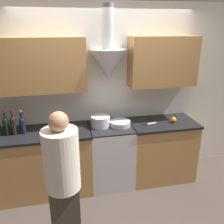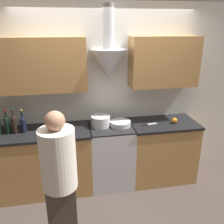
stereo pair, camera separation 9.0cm
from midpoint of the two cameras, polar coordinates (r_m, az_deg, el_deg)
ground_plane at (r=3.59m, az=1.46°, el=-19.35°), size 12.00×12.00×0.00m
wall_back at (r=3.45m, az=-1.75°, el=6.46°), size 8.40×0.52×2.60m
counter_left at (r=3.57m, az=-16.49°, el=-11.38°), size 1.48×0.62×0.93m
counter_right at (r=3.80m, az=12.41°, el=-8.94°), size 0.99×0.62×0.93m
stove_range at (r=3.59m, az=0.43°, el=-10.21°), size 0.62×0.60×0.93m
wine_bottle_3 at (r=3.38m, az=-23.24°, el=-2.66°), size 0.08×0.08×0.34m
wine_bottle_4 at (r=3.35m, az=-21.77°, el=-2.54°), size 0.07×0.07×0.35m
wine_bottle_5 at (r=3.34m, az=-19.90°, el=-2.60°), size 0.08×0.08×0.33m
stock_pot at (r=3.36m, az=-1.96°, el=-2.20°), size 0.27×0.27×0.15m
mixing_bowl at (r=3.38m, az=2.80°, el=-2.77°), size 0.29×0.29×0.07m
orange_fruit at (r=3.61m, az=15.48°, el=-1.95°), size 0.08×0.08×0.08m
chefs_knife at (r=3.48m, az=9.76°, el=-2.92°), size 0.24×0.07×0.01m
person_foreground_left at (r=2.40m, az=-11.27°, el=-16.08°), size 0.33×0.33×1.59m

